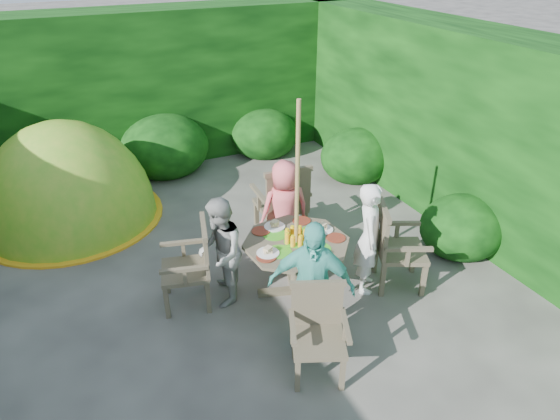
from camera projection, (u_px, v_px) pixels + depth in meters
name	position (u px, v px, depth m)	size (l,w,h in m)	color
ground	(189.00, 292.00, 5.57)	(60.00, 60.00, 0.00)	#423F3B
hedge_enclosure	(149.00, 147.00, 6.02)	(9.00, 9.00, 2.50)	black
patio_table	(296.00, 250.00, 5.30)	(1.44, 1.44, 0.80)	#453E2D
parasol_pole	(297.00, 206.00, 5.04)	(0.04, 0.04, 2.20)	olive
garden_chair_right	(394.00, 245.00, 5.47)	(0.70, 0.74, 0.96)	#453E2D
garden_chair_left	(192.00, 264.00, 5.20)	(0.60, 0.65, 0.92)	#453E2D
garden_chair_back	(283.00, 203.00, 6.25)	(0.66, 0.59, 1.04)	#453E2D
garden_chair_front	(318.00, 330.00, 4.40)	(0.64, 0.60, 0.84)	#453E2D
child_right	(369.00, 238.00, 5.36)	(0.47, 0.31, 1.28)	white
child_left	(220.00, 253.00, 5.18)	(0.59, 0.46, 1.22)	#A5A59F
child_back	(285.00, 209.00, 5.96)	(0.60, 0.39, 1.24)	#EC6167
child_front	(311.00, 287.00, 4.55)	(0.80, 0.33, 1.37)	#54C5B4
dome_tent	(74.00, 219.00, 7.00)	(2.45, 2.45, 2.80)	#60B322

